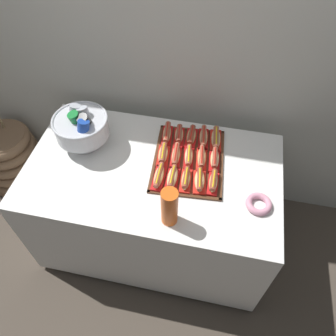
{
  "coord_description": "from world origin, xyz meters",
  "views": [
    {
      "loc": [
        0.34,
        -1.16,
        2.28
      ],
      "look_at": [
        0.1,
        -0.03,
        0.87
      ],
      "focal_mm": 35.36,
      "sensor_mm": 36.0,
      "label": 1
    }
  ],
  "objects_px": {
    "serving_tray": "(188,160)",
    "hot_dog_5": "(163,154)",
    "hot_dog_2": "(186,179)",
    "hot_dog_3": "(200,181)",
    "hot_dog_13": "(203,138)",
    "floor_vase": "(13,159)",
    "cup_stack": "(169,207)",
    "hot_dog_9": "(215,159)",
    "hot_dog_12": "(191,137)",
    "hot_dog_7": "(189,157)",
    "hot_dog_4": "(213,182)",
    "buffet_table": "(154,205)",
    "donut": "(259,204)",
    "hot_dog_14": "(216,139)",
    "hot_dog_0": "(159,176)",
    "hot_dog_8": "(202,158)",
    "punch_bowl": "(82,126)",
    "hot_dog_6": "(176,156)",
    "hot_dog_10": "(167,134)",
    "hot_dog_1": "(172,178)",
    "hot_dog_11": "(179,135)"
  },
  "relations": [
    {
      "from": "hot_dog_2",
      "to": "punch_bowl",
      "type": "height_order",
      "value": "punch_bowl"
    },
    {
      "from": "hot_dog_12",
      "to": "cup_stack",
      "type": "relative_size",
      "value": 0.7
    },
    {
      "from": "hot_dog_0",
      "to": "donut",
      "type": "relative_size",
      "value": 1.28
    },
    {
      "from": "hot_dog_7",
      "to": "hot_dog_2",
      "type": "bearing_deg",
      "value": -85.68
    },
    {
      "from": "hot_dog_5",
      "to": "hot_dog_13",
      "type": "bearing_deg",
      "value": 40.58
    },
    {
      "from": "hot_dog_9",
      "to": "hot_dog_13",
      "type": "height_order",
      "value": "same"
    },
    {
      "from": "hot_dog_2",
      "to": "hot_dog_10",
      "type": "xyz_separation_m",
      "value": [
        -0.17,
        0.32,
        0.0
      ]
    },
    {
      "from": "buffet_table",
      "to": "hot_dog_8",
      "type": "height_order",
      "value": "hot_dog_8"
    },
    {
      "from": "hot_dog_2",
      "to": "hot_dog_3",
      "type": "height_order",
      "value": "same"
    },
    {
      "from": "hot_dog_11",
      "to": "serving_tray",
      "type": "bearing_deg",
      "value": -61.23
    },
    {
      "from": "floor_vase",
      "to": "hot_dog_0",
      "type": "distance_m",
      "value": 1.47
    },
    {
      "from": "hot_dog_2",
      "to": "cup_stack",
      "type": "xyz_separation_m",
      "value": [
        -0.04,
        -0.25,
        0.08
      ]
    },
    {
      "from": "hot_dog_5",
      "to": "donut",
      "type": "height_order",
      "value": "hot_dog_5"
    },
    {
      "from": "hot_dog_1",
      "to": "hot_dog_14",
      "type": "height_order",
      "value": "same"
    },
    {
      "from": "buffet_table",
      "to": "serving_tray",
      "type": "bearing_deg",
      "value": 27.96
    },
    {
      "from": "serving_tray",
      "to": "hot_dog_14",
      "type": "height_order",
      "value": "hot_dog_14"
    },
    {
      "from": "hot_dog_0",
      "to": "hot_dog_8",
      "type": "distance_m",
      "value": 0.28
    },
    {
      "from": "serving_tray",
      "to": "hot_dog_7",
      "type": "bearing_deg",
      "value": -153.43
    },
    {
      "from": "hot_dog_0",
      "to": "cup_stack",
      "type": "height_order",
      "value": "cup_stack"
    },
    {
      "from": "hot_dog_10",
      "to": "hot_dog_12",
      "type": "bearing_deg",
      "value": 4.32
    },
    {
      "from": "hot_dog_8",
      "to": "hot_dog_0",
      "type": "bearing_deg",
      "value": -139.42
    },
    {
      "from": "donut",
      "to": "hot_dog_14",
      "type": "bearing_deg",
      "value": 124.19
    },
    {
      "from": "hot_dog_8",
      "to": "hot_dog_9",
      "type": "height_order",
      "value": "same"
    },
    {
      "from": "hot_dog_4",
      "to": "hot_dog_12",
      "type": "distance_m",
      "value": 0.36
    },
    {
      "from": "hot_dog_6",
      "to": "hot_dog_12",
      "type": "bearing_deg",
      "value": 69.88
    },
    {
      "from": "hot_dog_1",
      "to": "punch_bowl",
      "type": "bearing_deg",
      "value": 162.7
    },
    {
      "from": "serving_tray",
      "to": "hot_dog_7",
      "type": "height_order",
      "value": "hot_dog_7"
    },
    {
      "from": "serving_tray",
      "to": "hot_dog_13",
      "type": "bearing_deg",
      "value": 69.88
    },
    {
      "from": "hot_dog_7",
      "to": "punch_bowl",
      "type": "height_order",
      "value": "punch_bowl"
    },
    {
      "from": "buffet_table",
      "to": "hot_dog_2",
      "type": "xyz_separation_m",
      "value": [
        0.21,
        -0.06,
        0.42
      ]
    },
    {
      "from": "hot_dog_4",
      "to": "hot_dog_8",
      "type": "distance_m",
      "value": 0.18
    },
    {
      "from": "hot_dog_3",
      "to": "cup_stack",
      "type": "relative_size",
      "value": 0.71
    },
    {
      "from": "hot_dog_8",
      "to": "donut",
      "type": "relative_size",
      "value": 1.31
    },
    {
      "from": "hot_dog_9",
      "to": "hot_dog_12",
      "type": "bearing_deg",
      "value": 136.6
    },
    {
      "from": "floor_vase",
      "to": "hot_dog_9",
      "type": "xyz_separation_m",
      "value": [
        1.59,
        -0.17,
        0.58
      ]
    },
    {
      "from": "hot_dog_5",
      "to": "hot_dog_8",
      "type": "relative_size",
      "value": 0.95
    },
    {
      "from": "serving_tray",
      "to": "hot_dog_5",
      "type": "bearing_deg",
      "value": -175.68
    },
    {
      "from": "buffet_table",
      "to": "hot_dog_9",
      "type": "relative_size",
      "value": 8.74
    },
    {
      "from": "floor_vase",
      "to": "cup_stack",
      "type": "distance_m",
      "value": 1.67
    },
    {
      "from": "punch_bowl",
      "to": "hot_dog_12",
      "type": "bearing_deg",
      "value": 13.85
    },
    {
      "from": "hot_dog_3",
      "to": "hot_dog_9",
      "type": "bearing_deg",
      "value": 69.88
    },
    {
      "from": "hot_dog_9",
      "to": "donut",
      "type": "bearing_deg",
      "value": -42.58
    },
    {
      "from": "hot_dog_5",
      "to": "hot_dog_4",
      "type": "bearing_deg",
      "value": -24.49
    },
    {
      "from": "hot_dog_5",
      "to": "hot_dog_6",
      "type": "distance_m",
      "value": 0.08
    },
    {
      "from": "hot_dog_1",
      "to": "hot_dog_12",
      "type": "distance_m",
      "value": 0.34
    },
    {
      "from": "hot_dog_4",
      "to": "hot_dog_12",
      "type": "height_order",
      "value": "same"
    },
    {
      "from": "serving_tray",
      "to": "donut",
      "type": "xyz_separation_m",
      "value": [
        0.41,
        -0.23,
        0.01
      ]
    },
    {
      "from": "floor_vase",
      "to": "hot_dog_1",
      "type": "height_order",
      "value": "floor_vase"
    },
    {
      "from": "hot_dog_12",
      "to": "punch_bowl",
      "type": "relative_size",
      "value": 0.51
    },
    {
      "from": "hot_dog_2",
      "to": "hot_dog_13",
      "type": "xyz_separation_m",
      "value": [
        0.05,
        0.33,
        0.0
      ]
    }
  ]
}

